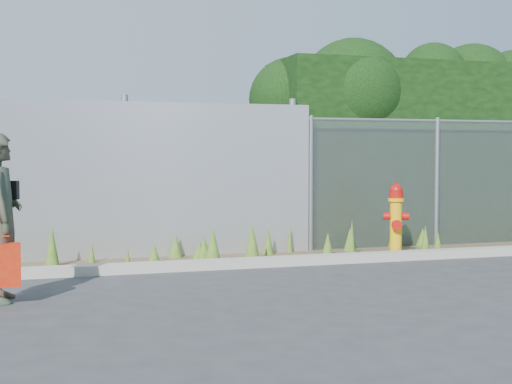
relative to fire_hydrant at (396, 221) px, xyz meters
The scene contains 10 objects.
ground 2.93m from the fire_hydrant, 133.83° to the right, with size 80.00×80.00×0.00m, color #323335.
curb 2.07m from the fire_hydrant, behind, with size 16.00×0.22×0.12m, color #99968B.
weed_strip 2.85m from the fire_hydrant, behind, with size 16.00×1.28×0.55m.
corrugated_fence 5.35m from the fire_hydrant, 169.96° to the left, with size 8.50×0.21×2.30m.
chainlink_fence 2.49m from the fire_hydrant, 22.23° to the left, with size 6.50×0.07×2.05m.
hedge 3.35m from the fire_hydrant, 39.86° to the left, with size 7.74×1.87×3.52m.
fire_hydrant is the anchor object (origin of this frame).
woman 5.48m from the fire_hydrant, 162.78° to the right, with size 0.61×0.40×1.68m, color #0F6542.
red_tote_bag 5.55m from the fire_hydrant, 160.44° to the right, with size 0.38×0.14×0.49m.
black_shoulder_bag 5.42m from the fire_hydrant, 164.09° to the right, with size 0.25×0.11×0.19m.
Camera 1 is at (-2.86, -7.00, 1.46)m, focal length 50.00 mm.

